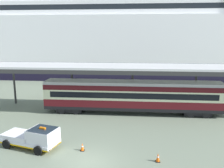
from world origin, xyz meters
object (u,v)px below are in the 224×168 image
object	(u,v)px
cruise_ship	(192,21)
traffic_cone_mid	(158,157)
service_truck	(34,137)
traffic_cone_near	(82,147)
train_carriage	(132,96)

from	to	relation	value
cruise_ship	traffic_cone_mid	bearing A→B (deg)	-105.15
service_truck	traffic_cone_near	bearing A→B (deg)	-2.65
cruise_ship	train_carriage	size ratio (longest dim) A/B	6.29
traffic_cone_mid	traffic_cone_near	bearing A→B (deg)	168.45
cruise_ship	train_carriage	distance (m)	37.21
service_truck	traffic_cone_near	size ratio (longest dim) A/B	7.98
cruise_ship	service_truck	xyz separation A→B (m)	(-22.62, -43.03, -12.01)
traffic_cone_near	train_carriage	bearing A→B (deg)	68.45
service_truck	traffic_cone_near	distance (m)	4.35
service_truck	traffic_cone_mid	world-z (taller)	service_truck
traffic_cone_mid	train_carriage	bearing A→B (deg)	100.16
train_carriage	traffic_cone_mid	world-z (taller)	train_carriage
train_carriage	service_truck	world-z (taller)	train_carriage
traffic_cone_near	traffic_cone_mid	xyz separation A→B (m)	(6.27, -1.28, 0.01)
train_carriage	service_truck	distance (m)	13.41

